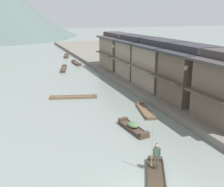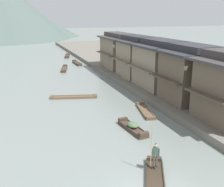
# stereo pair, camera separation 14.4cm
# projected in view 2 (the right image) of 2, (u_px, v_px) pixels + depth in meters

# --- Properties ---
(riverbank_right) EXTENTS (18.00, 110.00, 0.70)m
(riverbank_right) POSITION_uv_depth(u_px,v_px,m) (154.00, 71.00, 46.94)
(riverbank_right) COLOR #6B665B
(riverbank_right) RESTS_ON ground
(boat_foreground_poled) EXTENTS (3.07, 4.63, 0.42)m
(boat_foreground_poled) POSITION_uv_depth(u_px,v_px,m) (155.00, 179.00, 16.30)
(boat_foreground_poled) COLOR #33281E
(boat_foreground_poled) RESTS_ON ground
(boatman_person) EXTENTS (0.55, 0.34, 3.04)m
(boatman_person) POSITION_uv_depth(u_px,v_px,m) (155.00, 152.00, 16.92)
(boatman_person) COLOR black
(boatman_person) RESTS_ON boat_foreground_poled
(boat_moored_nearest) EXTENTS (2.27, 5.78, 0.50)m
(boat_moored_nearest) POSITION_uv_depth(u_px,v_px,m) (64.00, 69.00, 49.55)
(boat_moored_nearest) COLOR #423328
(boat_moored_nearest) RESTS_ON ground
(boat_moored_second) EXTENTS (1.98, 4.80, 0.35)m
(boat_moored_second) POSITION_uv_depth(u_px,v_px,m) (145.00, 111.00, 27.92)
(boat_moored_second) COLOR brown
(boat_moored_second) RESTS_ON ground
(boat_moored_third) EXTENTS (1.37, 4.00, 0.76)m
(boat_moored_third) POSITION_uv_depth(u_px,v_px,m) (133.00, 127.00, 23.47)
(boat_moored_third) COLOR #423328
(boat_moored_third) RESTS_ON ground
(boat_moored_far) EXTENTS (1.01, 5.03, 0.56)m
(boat_moored_far) POSITION_uv_depth(u_px,v_px,m) (77.00, 63.00, 55.25)
(boat_moored_far) COLOR #423328
(boat_moored_far) RESTS_ON ground
(boat_midriver_drifting) EXTENTS (2.10, 4.80, 0.55)m
(boat_midriver_drifting) POSITION_uv_depth(u_px,v_px,m) (67.00, 56.00, 64.66)
(boat_midriver_drifting) COLOR #423328
(boat_midriver_drifting) RESTS_ON ground
(boat_midriver_upstream) EXTENTS (5.75, 2.33, 0.36)m
(boat_midriver_upstream) POSITION_uv_depth(u_px,v_px,m) (74.00, 97.00, 32.70)
(boat_midriver_upstream) COLOR brown
(boat_midriver_upstream) RESTS_ON ground
(house_waterfront_second) EXTENTS (6.42, 5.87, 6.14)m
(house_waterfront_second) POSITION_uv_depth(u_px,v_px,m) (190.00, 74.00, 28.82)
(house_waterfront_second) COLOR brown
(house_waterfront_second) RESTS_ON riverbank_right
(house_waterfront_tall) EXTENTS (6.44, 7.37, 6.14)m
(house_waterfront_tall) POSITION_uv_depth(u_px,v_px,m) (161.00, 64.00, 34.57)
(house_waterfront_tall) COLOR gray
(house_waterfront_tall) RESTS_ON riverbank_right
(house_waterfront_narrow) EXTENTS (6.01, 6.58, 6.14)m
(house_waterfront_narrow) POSITION_uv_depth(u_px,v_px,m) (137.00, 57.00, 40.47)
(house_waterfront_narrow) COLOR gray
(house_waterfront_narrow) RESTS_ON riverbank_right
(house_waterfront_far) EXTENTS (5.94, 7.93, 6.14)m
(house_waterfront_far) POSITION_uv_depth(u_px,v_px,m) (119.00, 51.00, 47.32)
(house_waterfront_far) COLOR #7F705B
(house_waterfront_far) RESTS_ON riverbank_right
(hill_far_west) EXTENTS (45.01, 45.01, 12.42)m
(hill_far_west) POSITION_uv_depth(u_px,v_px,m) (30.00, 23.00, 125.06)
(hill_far_west) COLOR #4C5B56
(hill_far_west) RESTS_ON ground
(hill_far_east) EXTENTS (42.30, 42.30, 16.27)m
(hill_far_east) POSITION_uv_depth(u_px,v_px,m) (14.00, 19.00, 111.51)
(hill_far_east) COLOR slate
(hill_far_east) RESTS_ON ground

